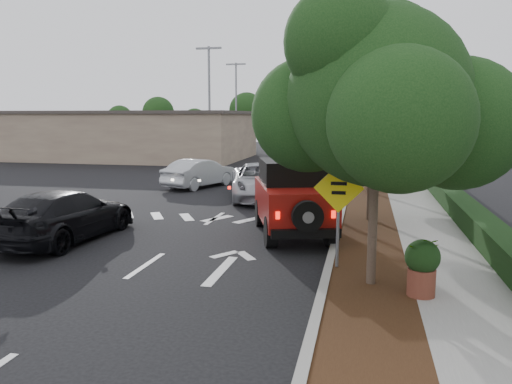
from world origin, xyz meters
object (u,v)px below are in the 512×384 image
(silver_suv_ahead, at_px, (261,181))
(speed_hump_sign, at_px, (338,201))
(red_jeep, at_px, (292,197))
(black_suv_oncoming, at_px, (65,215))

(silver_suv_ahead, height_order, speed_hump_sign, speed_hump_sign)
(silver_suv_ahead, xyz_separation_m, speed_hump_sign, (4.03, -10.27, 0.96))
(red_jeep, xyz_separation_m, speed_hump_sign, (1.67, -3.77, 0.55))
(silver_suv_ahead, xyz_separation_m, black_suv_oncoming, (-4.28, -8.85, -0.03))
(red_jeep, height_order, black_suv_oncoming, red_jeep)
(speed_hump_sign, bearing_deg, black_suv_oncoming, 169.11)
(red_jeep, xyz_separation_m, silver_suv_ahead, (-2.36, 6.50, -0.40))
(silver_suv_ahead, relative_size, speed_hump_sign, 2.28)
(red_jeep, distance_m, black_suv_oncoming, 7.06)
(red_jeep, bearing_deg, black_suv_oncoming, -178.18)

